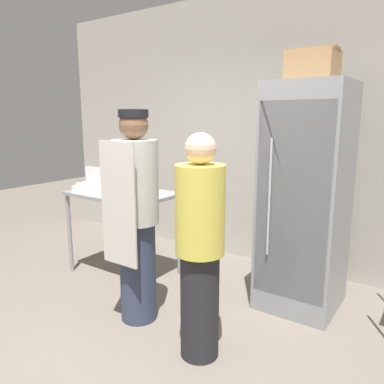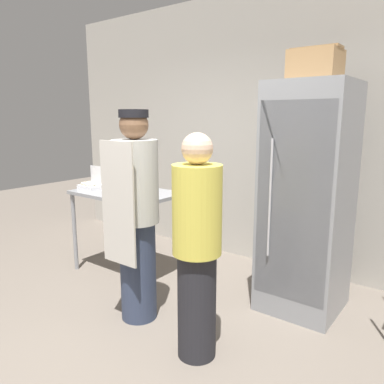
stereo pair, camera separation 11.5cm
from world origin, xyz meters
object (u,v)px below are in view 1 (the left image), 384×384
person_baker (136,215)px  blender_pitcher (122,176)px  refrigerator (305,199)px  donut_box (87,186)px  cardboard_storage_box (313,66)px  person_customer (200,247)px

person_baker → blender_pitcher: bearing=139.9°
refrigerator → donut_box: 2.30m
blender_pitcher → cardboard_storage_box: 2.33m
refrigerator → donut_box: (-2.24, -0.53, -0.03)m
person_customer → blender_pitcher: bearing=150.3°
donut_box → person_customer: (1.90, -0.62, -0.14)m
cardboard_storage_box → person_customer: cardboard_storage_box is taller
donut_box → person_baker: size_ratio=0.14×
donut_box → person_baker: (1.20, -0.50, -0.04)m
donut_box → blender_pitcher: 0.42m
blender_pitcher → person_customer: (1.74, -0.99, -0.22)m
person_customer → donut_box: bearing=162.0°
cardboard_storage_box → blender_pitcher: bearing=-173.3°
donut_box → cardboard_storage_box: size_ratio=0.63×
donut_box → blender_pitcher: size_ratio=0.89×
refrigerator → donut_box: bearing=-166.7°
cardboard_storage_box → person_customer: bearing=-104.1°
refrigerator → cardboard_storage_box: bearing=109.3°
cardboard_storage_box → refrigerator: bearing=-70.7°
donut_box → person_customer: 2.01m
donut_box → cardboard_storage_box: (2.21, 0.61, 1.16)m
blender_pitcher → cardboard_storage_box: bearing=6.7°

